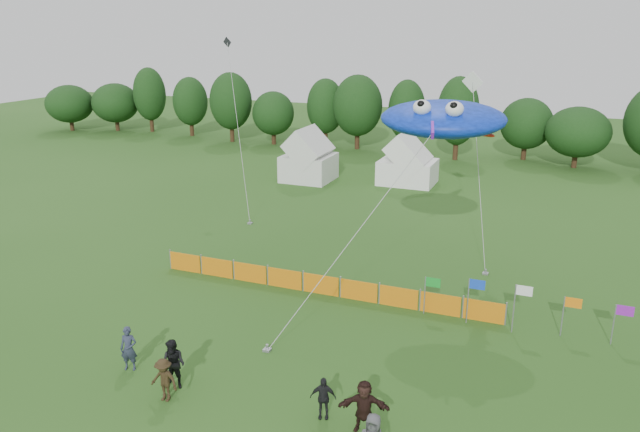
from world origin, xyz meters
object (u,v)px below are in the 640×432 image
at_px(barrier_fence, 321,285).
at_px(spectator_f, 364,406).
at_px(tent_right, 408,164).
at_px(spectator_c, 164,380).
at_px(spectator_b, 174,364).
at_px(stingray_kite, 445,118).
at_px(spectator_a, 129,349).
at_px(spectator_d, 323,398).
at_px(tent_left, 309,159).

bearing_deg(barrier_fence, spectator_f, -60.46).
xyz_separation_m(tent_right, spectator_c, (-0.07, -34.13, -0.83)).
bearing_deg(spectator_b, spectator_f, -3.05).
height_order(tent_right, spectator_f, tent_right).
bearing_deg(stingray_kite, barrier_fence, -152.32).
xyz_separation_m(spectator_a, spectator_d, (8.17, -0.04, -0.14)).
height_order(spectator_a, spectator_c, spectator_a).
bearing_deg(tent_left, spectator_f, -63.82).
xyz_separation_m(tent_left, barrier_fence, (9.83, -21.47, -1.33)).
height_order(barrier_fence, spectator_d, spectator_d).
xyz_separation_m(barrier_fence, spectator_f, (5.44, -9.59, 0.42)).
distance_m(spectator_d, spectator_f, 1.53).
bearing_deg(stingray_kite, tent_right, 108.31).
height_order(barrier_fence, spectator_b, spectator_b).
bearing_deg(spectator_b, tent_left, 99.48).
bearing_deg(tent_left, spectator_d, -66.02).
relative_size(spectator_a, spectator_d, 1.18).
distance_m(barrier_fence, stingray_kite, 10.12).
relative_size(spectator_c, stingray_kite, 0.10).
distance_m(tent_left, spectator_a, 31.40).
height_order(barrier_fence, spectator_a, spectator_a).
height_order(spectator_a, stingray_kite, stingray_kite).
distance_m(spectator_a, spectator_d, 8.17).
height_order(spectator_c, spectator_f, spectator_f).
xyz_separation_m(spectator_b, spectator_c, (0.17, -0.84, -0.14)).
relative_size(tent_left, spectator_c, 2.49).
bearing_deg(spectator_d, barrier_fence, 94.79).
bearing_deg(spectator_a, spectator_d, -18.94).
xyz_separation_m(tent_right, spectator_d, (5.58, -32.93, -0.88)).
relative_size(spectator_a, spectator_b, 0.94).
bearing_deg(spectator_b, stingray_kite, 55.72).
xyz_separation_m(spectator_a, stingray_kite, (9.46, 12.15, 7.83)).
bearing_deg(spectator_c, tent_right, 90.17).
bearing_deg(stingray_kite, spectator_a, -127.91).
distance_m(spectator_c, stingray_kite, 17.03).
distance_m(tent_left, spectator_c, 33.14).
bearing_deg(tent_right, spectator_a, -94.51).
bearing_deg(spectator_d, spectator_b, 165.84).
bearing_deg(spectator_f, stingray_kite, 75.88).
distance_m(tent_right, spectator_d, 33.41).
relative_size(tent_left, spectator_b, 2.14).
relative_size(barrier_fence, spectator_c, 10.84).
relative_size(spectator_b, spectator_f, 1.04).
xyz_separation_m(tent_left, tent_right, (8.18, 2.01, -0.18)).
distance_m(barrier_fence, spectator_b, 10.00).
bearing_deg(spectator_b, barrier_fence, 74.31).
relative_size(barrier_fence, spectator_f, 9.71).
bearing_deg(spectator_d, stingray_kite, 66.22).
distance_m(spectator_a, spectator_f, 9.69).
bearing_deg(barrier_fence, spectator_b, -100.93).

